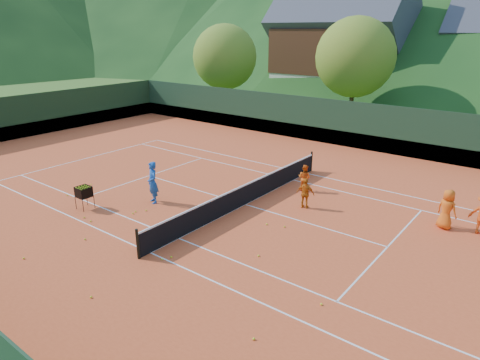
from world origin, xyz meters
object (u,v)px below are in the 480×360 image
Objects in this scene: student_c at (447,209)px; tennis_net at (245,194)px; student_a at (304,178)px; chalet_left at (341,46)px; coach at (153,183)px; student_b at (305,193)px; ball_hopper at (84,192)px.

student_c is 0.13× the size of tennis_net.
chalet_left is (-11.19, 26.88, 4.98)m from student_a.
tennis_net is at bearing 58.49° from coach.
coach is 12.15m from student_c.
tennis_net is 0.87× the size of chalet_left.
coach is 7.11m from student_a.
student_c is at bearing -57.04° from chalet_left.
chalet_left is at bearing -36.71° from student_c.
student_b is at bearing -66.83° from chalet_left.
student_a is (4.59, 5.43, -0.29)m from coach.
ball_hopper is 35.26m from chalet_left.
ball_hopper is at bearing -82.12° from chalet_left.
coach reaches higher than student_a.
chalet_left reaches higher than student_c.
student_c is at bearing 49.59° from coach.
student_b reaches higher than student_a.
student_b reaches higher than ball_hopper.
tennis_net is at bearing 18.76° from student_b.
student_b reaches higher than tennis_net.
coach is 6.73m from student_b.
tennis_net is 6.95m from ball_hopper.
student_b is (1.10, -1.83, 0.02)m from student_a.
tennis_net is (-2.28, -1.29, -0.17)m from student_b.
student_b is at bearing 29.51° from tennis_net.
tennis_net is 12.07× the size of ball_hopper.
student_a is 0.09× the size of chalet_left.
student_c is 1.60× the size of ball_hopper.
chalet_left reaches higher than student_b.
student_c is (5.31, 1.58, 0.13)m from student_b.
student_a reaches higher than tennis_net.
student_b is at bearing 121.55° from student_a.
chalet_left is (-10.00, 30.00, 5.13)m from tennis_net.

